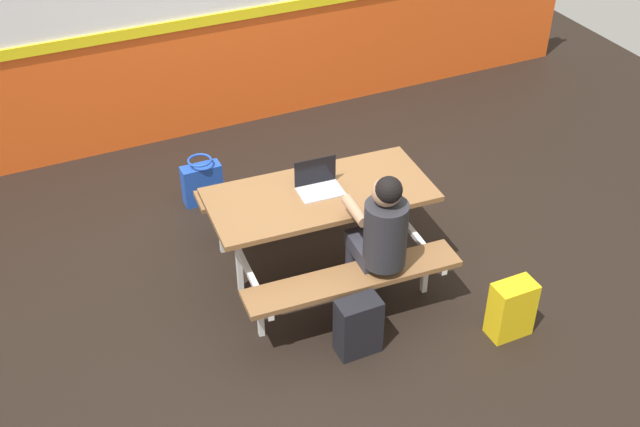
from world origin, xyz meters
TOP-DOWN VIEW (x-y plane):
  - ground_plane at (0.00, 0.00)m, footprint 10.00×10.00m
  - accent_backdrop at (0.00, 2.50)m, footprint 8.00×0.14m
  - picnic_table_main at (-0.06, 0.00)m, footprint 1.69×1.64m
  - student_nearer at (0.13, -0.57)m, footprint 0.38×0.53m
  - laptop_silver at (-0.06, 0.04)m, footprint 0.33×0.24m
  - backpack_dark at (-0.18, -0.87)m, footprint 0.30×0.22m
  - tote_bag_bright at (-0.59, 1.29)m, footprint 0.34×0.21m
  - satchel_spare at (0.87, -1.17)m, footprint 0.30×0.22m

SIDE VIEW (x-z plane):
  - ground_plane at x=0.00m, z-range -0.02..0.00m
  - tote_bag_bright at x=-0.59m, z-range -0.02..0.41m
  - backpack_dark at x=-0.18m, z-range 0.00..0.44m
  - satchel_spare at x=0.87m, z-range 0.00..0.44m
  - picnic_table_main at x=-0.06m, z-range 0.20..0.94m
  - student_nearer at x=0.13m, z-range 0.10..1.31m
  - laptop_silver at x=-0.06m, z-range 0.67..0.90m
  - accent_backdrop at x=0.00m, z-range -0.05..2.55m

